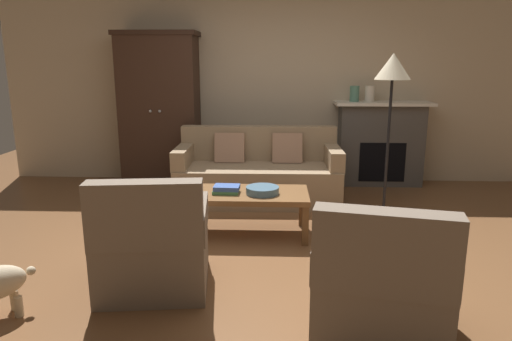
% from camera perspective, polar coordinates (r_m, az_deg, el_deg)
% --- Properties ---
extents(ground_plane, '(9.60, 9.60, 0.00)m').
position_cam_1_polar(ground_plane, '(4.19, 0.38, -9.56)').
color(ground_plane, brown).
extents(back_wall, '(7.20, 0.10, 2.80)m').
position_cam_1_polar(back_wall, '(6.42, 1.23, 11.27)').
color(back_wall, beige).
rests_on(back_wall, ground).
extents(fireplace, '(1.26, 0.48, 1.12)m').
position_cam_1_polar(fireplace, '(6.41, 15.16, 3.33)').
color(fireplace, '#4C4947').
rests_on(fireplace, ground).
extents(armoire, '(1.06, 0.57, 2.02)m').
position_cam_1_polar(armoire, '(6.30, -11.80, 7.42)').
color(armoire, '#382319').
rests_on(armoire, ground).
extents(couch, '(1.93, 0.88, 0.86)m').
position_cam_1_polar(couch, '(5.50, 0.27, -0.47)').
color(couch, '#937A5B').
rests_on(couch, ground).
extents(coffee_table, '(1.10, 0.60, 0.42)m').
position_cam_1_polar(coffee_table, '(4.40, -0.68, -3.38)').
color(coffee_table, brown).
rests_on(coffee_table, ground).
extents(fruit_bowl, '(0.31, 0.31, 0.07)m').
position_cam_1_polar(fruit_bowl, '(4.32, 0.81, -2.46)').
color(fruit_bowl, slate).
rests_on(fruit_bowl, coffee_table).
extents(book_stack, '(0.25, 0.18, 0.07)m').
position_cam_1_polar(book_stack, '(4.36, -3.69, -2.33)').
color(book_stack, '#427A4C').
rests_on(book_stack, coffee_table).
extents(mantel_vase_jade, '(0.12, 0.12, 0.20)m').
position_cam_1_polar(mantel_vase_jade, '(6.24, 12.12, 9.29)').
color(mantel_vase_jade, slate).
rests_on(mantel_vase_jade, fireplace).
extents(mantel_vase_cream, '(0.13, 0.13, 0.21)m').
position_cam_1_polar(mantel_vase_cream, '(6.28, 13.94, 9.23)').
color(mantel_vase_cream, beige).
rests_on(mantel_vase_cream, fireplace).
extents(armchair_near_left, '(0.85, 0.85, 0.88)m').
position_cam_1_polar(armchair_near_left, '(3.47, -12.62, -9.31)').
color(armchair_near_left, '#756656').
rests_on(armchair_near_left, ground).
extents(armchair_near_right, '(0.91, 0.91, 0.88)m').
position_cam_1_polar(armchair_near_right, '(2.93, 15.17, -13.87)').
color(armchair_near_right, '#756656').
rests_on(armchair_near_right, ground).
extents(floor_lamp, '(0.36, 0.36, 1.72)m').
position_cam_1_polar(floor_lamp, '(4.92, 16.56, 11.11)').
color(floor_lamp, black).
rests_on(floor_lamp, ground).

